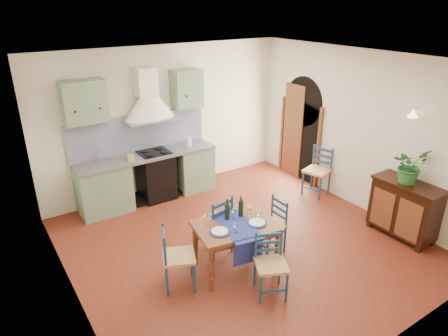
{
  "coord_description": "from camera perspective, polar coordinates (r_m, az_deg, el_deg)",
  "views": [
    {
      "loc": [
        -3.18,
        -4.28,
        3.54
      ],
      "look_at": [
        -0.15,
        0.3,
        1.21
      ],
      "focal_mm": 32.0,
      "sensor_mm": 36.0,
      "label": 1
    }
  ],
  "objects": [
    {
      "name": "potted_plant",
      "position": [
        6.66,
        25.0,
        0.29
      ],
      "size": [
        0.54,
        0.47,
        0.56
      ],
      "primitive_type": "imported",
      "rotation": [
        0.0,
        0.0,
        -0.07
      ],
      "color": "#25642A",
      "rests_on": "sideboard"
    },
    {
      "name": "floor",
      "position": [
        6.4,
        2.65,
        -10.63
      ],
      "size": [
        5.0,
        5.0,
        0.0
      ],
      "primitive_type": "plane",
      "color": "#4E1B10",
      "rests_on": "ground"
    },
    {
      "name": "sideboard",
      "position": [
        6.94,
        24.37,
        -5.15
      ],
      "size": [
        0.5,
        1.05,
        0.94
      ],
      "color": "black",
      "rests_on": "ground"
    },
    {
      "name": "chair_right",
      "position": [
        6.07,
        6.8,
        -8.01
      ],
      "size": [
        0.39,
        0.39,
        0.83
      ],
      "color": "navy",
      "rests_on": "ground"
    },
    {
      "name": "chair_spare",
      "position": [
        7.91,
        13.25,
        -0.39
      ],
      "size": [
        0.54,
        0.54,
        0.94
      ],
      "color": "navy",
      "rests_on": "ground"
    },
    {
      "name": "left_wall",
      "position": [
        4.83,
        -21.87,
        -5.12
      ],
      "size": [
        0.04,
        5.0,
        2.8
      ],
      "primitive_type": "cube",
      "color": "beige",
      "rests_on": "ground"
    },
    {
      "name": "chair_far",
      "position": [
        5.94,
        -1.22,
        -7.95
      ],
      "size": [
        0.51,
        0.51,
        0.94
      ],
      "color": "navy",
      "rests_on": "ground"
    },
    {
      "name": "chair_left",
      "position": [
        5.33,
        -6.8,
        -12.56
      ],
      "size": [
        0.54,
        0.54,
        0.88
      ],
      "color": "navy",
      "rests_on": "ground"
    },
    {
      "name": "right_wall",
      "position": [
        7.61,
        17.01,
        5.13
      ],
      "size": [
        0.26,
        5.0,
        2.8
      ],
      "color": "beige",
      "rests_on": "ground"
    },
    {
      "name": "back_wall",
      "position": [
        7.53,
        -10.46,
        3.28
      ],
      "size": [
        5.0,
        0.96,
        2.8
      ],
      "color": "beige",
      "rests_on": "ground"
    },
    {
      "name": "chair_near",
      "position": [
        5.25,
        6.67,
        -13.48
      ],
      "size": [
        0.52,
        0.52,
        0.84
      ],
      "color": "navy",
      "rests_on": "ground"
    },
    {
      "name": "ceiling",
      "position": [
        5.38,
        3.21,
        15.1
      ],
      "size": [
        5.0,
        5.0,
        0.01
      ],
      "primitive_type": "cube",
      "color": "white",
      "rests_on": "back_wall"
    },
    {
      "name": "dining_table",
      "position": [
        5.53,
        1.74,
        -8.82
      ],
      "size": [
        1.22,
        0.95,
        1.02
      ],
      "color": "brown",
      "rests_on": "ground"
    }
  ]
}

